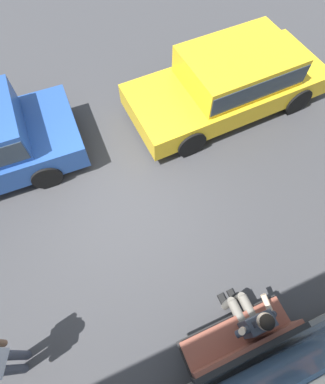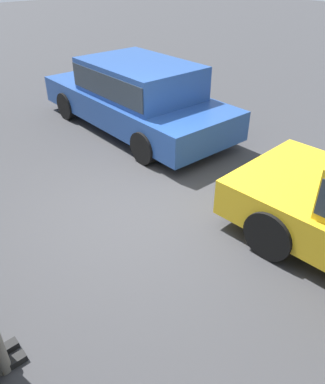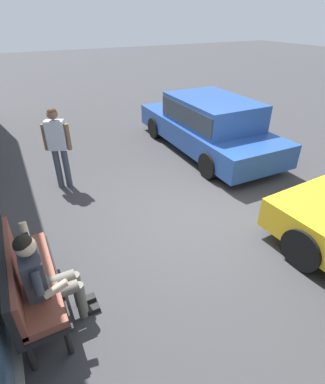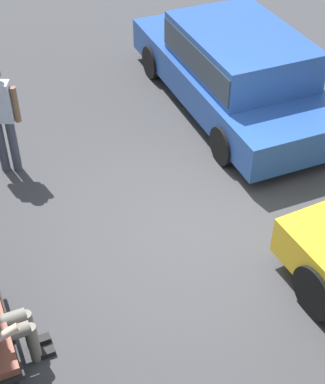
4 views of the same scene
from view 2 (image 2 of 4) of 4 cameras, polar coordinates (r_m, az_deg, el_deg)
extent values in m
plane|color=#38383A|center=(5.46, -4.18, -3.71)|extent=(60.00, 60.00, 0.00)
cube|color=black|center=(4.15, -22.81, -21.17)|extent=(0.10, 0.24, 0.07)
cube|color=black|center=(4.04, -21.81, -22.90)|extent=(0.10, 0.24, 0.07)
cylinder|color=black|center=(4.78, 15.99, -6.26)|extent=(0.66, 0.21, 0.65)
cube|color=#23478E|center=(8.21, -4.20, 13.09)|extent=(4.66, 1.93, 0.56)
cube|color=#23478E|center=(7.89, -3.54, 16.91)|extent=(2.43, 1.67, 0.65)
cube|color=#28333D|center=(7.89, -3.54, 16.91)|extent=(2.39, 1.71, 0.45)
cylinder|color=black|center=(9.02, -14.40, 12.59)|extent=(0.61, 0.19, 0.60)
cylinder|color=black|center=(9.87, -5.03, 15.15)|extent=(0.61, 0.19, 0.60)
cylinder|color=black|center=(6.73, -2.86, 6.75)|extent=(0.61, 0.19, 0.60)
cylinder|color=black|center=(7.84, 7.59, 10.33)|extent=(0.61, 0.19, 0.60)
camera|label=1|loc=(4.43, -62.34, 49.16)|focal=28.00mm
camera|label=3|loc=(0.18, 144.23, 1.83)|focal=28.00mm
camera|label=4|loc=(2.66, 155.59, 28.94)|focal=55.00mm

